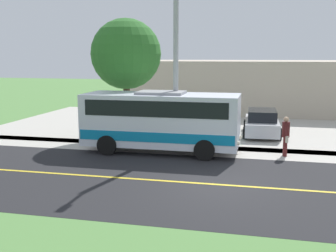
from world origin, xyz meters
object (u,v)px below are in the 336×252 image
shuttle_bus_front (161,119)px  pedestrian_with_bags (286,135)px  street_light_pole (175,55)px  tree_curbside (126,54)px  parked_car_near (262,123)px  commercial_building (273,85)px

shuttle_bus_front → pedestrian_with_bags: (-0.36, 5.61, -0.60)m
shuttle_bus_front → street_light_pole: size_ratio=0.90×
shuttle_bus_front → street_light_pole: (-0.32, 0.59, 2.89)m
shuttle_bus_front → tree_curbside: (-2.84, -2.63, 2.94)m
pedestrian_with_bags → parked_car_near: pedestrian_with_bags is taller
shuttle_bus_front → parked_car_near: 6.98m
shuttle_bus_front → commercial_building: (-16.84, 5.25, 0.45)m
parked_car_near → tree_curbside: (2.40, -7.16, 3.81)m
street_light_pole → parked_car_near: bearing=141.3°
street_light_pole → commercial_building: (-16.52, 4.66, -2.44)m
shuttle_bus_front → street_light_pole: street_light_pole is taller
commercial_building → shuttle_bus_front: bearing=-17.3°
shuttle_bus_front → pedestrian_with_bags: bearing=93.7°
parked_car_near → pedestrian_with_bags: bearing=12.5°
street_light_pole → tree_curbside: bearing=-128.1°
street_light_pole → commercial_building: 17.34m
shuttle_bus_front → commercial_building: bearing=162.7°
parked_car_near → tree_curbside: 8.45m
pedestrian_with_bags → commercial_building: (-16.48, -0.36, 1.04)m
pedestrian_with_bags → parked_car_near: (-4.88, -1.08, -0.27)m
commercial_building → street_light_pole: bearing=-15.8°
tree_curbside → shuttle_bus_front: bearing=42.8°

